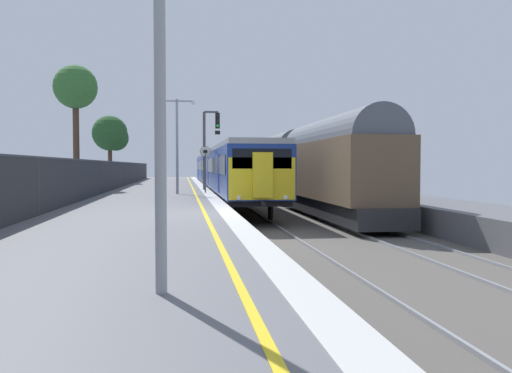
{
  "coord_description": "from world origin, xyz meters",
  "views": [
    {
      "loc": [
        -1.07,
        -16.75,
        1.53
      ],
      "look_at": [
        1.79,
        3.32,
        0.73
      ],
      "focal_mm": 36.53,
      "sensor_mm": 36.0,
      "label": 1
    }
  ],
  "objects_px": {
    "platform_lamp_near": "(159,23)",
    "background_tree_left": "(74,90)",
    "signal_gantry": "(208,141)",
    "freight_train_adjacent_track": "(279,165)",
    "speed_limit_sign": "(205,163)",
    "background_tree_centre": "(112,135)",
    "commuter_train_at_platform": "(222,169)",
    "platform_lamp_mid": "(177,138)"
  },
  "relations": [
    {
      "from": "platform_lamp_near",
      "to": "platform_lamp_mid",
      "type": "height_order",
      "value": "platform_lamp_near"
    },
    {
      "from": "speed_limit_sign",
      "to": "platform_lamp_mid",
      "type": "xyz_separation_m",
      "value": [
        -1.57,
        -0.85,
        1.39
      ]
    },
    {
      "from": "freight_train_adjacent_track",
      "to": "speed_limit_sign",
      "type": "relative_size",
      "value": 15.82
    },
    {
      "from": "background_tree_left",
      "to": "platform_lamp_near",
      "type": "bearing_deg",
      "value": -77.18
    },
    {
      "from": "commuter_train_at_platform",
      "to": "speed_limit_sign",
      "type": "xyz_separation_m",
      "value": [
        -1.85,
        -11.6,
        0.42
      ]
    },
    {
      "from": "speed_limit_sign",
      "to": "background_tree_centre",
      "type": "bearing_deg",
      "value": 112.25
    },
    {
      "from": "platform_lamp_near",
      "to": "background_tree_left",
      "type": "xyz_separation_m",
      "value": [
        -6.82,
        29.97,
        3.38
      ]
    },
    {
      "from": "signal_gantry",
      "to": "background_tree_centre",
      "type": "relative_size",
      "value": 0.84
    },
    {
      "from": "commuter_train_at_platform",
      "to": "signal_gantry",
      "type": "distance_m",
      "value": 8.25
    },
    {
      "from": "background_tree_left",
      "to": "speed_limit_sign",
      "type": "bearing_deg",
      "value": -38.33
    },
    {
      "from": "speed_limit_sign",
      "to": "platform_lamp_near",
      "type": "bearing_deg",
      "value": -93.85
    },
    {
      "from": "signal_gantry",
      "to": "background_tree_left",
      "type": "height_order",
      "value": "background_tree_left"
    },
    {
      "from": "speed_limit_sign",
      "to": "background_tree_centre",
      "type": "xyz_separation_m",
      "value": [
        -7.55,
        18.47,
        2.62
      ]
    },
    {
      "from": "commuter_train_at_platform",
      "to": "signal_gantry",
      "type": "height_order",
      "value": "signal_gantry"
    },
    {
      "from": "background_tree_left",
      "to": "background_tree_centre",
      "type": "relative_size",
      "value": 1.37
    },
    {
      "from": "platform_lamp_near",
      "to": "commuter_train_at_platform",
      "type": "bearing_deg",
      "value": 84.41
    },
    {
      "from": "platform_lamp_mid",
      "to": "speed_limit_sign",
      "type": "bearing_deg",
      "value": 28.33
    },
    {
      "from": "commuter_train_at_platform",
      "to": "platform_lamp_mid",
      "type": "bearing_deg",
      "value": -105.35
    },
    {
      "from": "background_tree_left",
      "to": "signal_gantry",
      "type": "bearing_deg",
      "value": -18.51
    },
    {
      "from": "signal_gantry",
      "to": "platform_lamp_near",
      "type": "xyz_separation_m",
      "value": [
        -1.94,
        -27.04,
        0.08
      ]
    },
    {
      "from": "signal_gantry",
      "to": "platform_lamp_mid",
      "type": "relative_size",
      "value": 0.97
    },
    {
      "from": "freight_train_adjacent_track",
      "to": "signal_gantry",
      "type": "relative_size",
      "value": 8.33
    },
    {
      "from": "commuter_train_at_platform",
      "to": "speed_limit_sign",
      "type": "bearing_deg",
      "value": -99.04
    },
    {
      "from": "platform_lamp_near",
      "to": "background_tree_centre",
      "type": "height_order",
      "value": "background_tree_centre"
    },
    {
      "from": "platform_lamp_near",
      "to": "background_tree_left",
      "type": "bearing_deg",
      "value": 102.82
    },
    {
      "from": "freight_train_adjacent_track",
      "to": "speed_limit_sign",
      "type": "xyz_separation_m",
      "value": [
        -5.85,
        -8.5,
        0.08
      ]
    },
    {
      "from": "signal_gantry",
      "to": "background_tree_centre",
      "type": "bearing_deg",
      "value": 118.22
    },
    {
      "from": "platform_lamp_near",
      "to": "background_tree_left",
      "type": "relative_size",
      "value": 0.66
    },
    {
      "from": "freight_train_adjacent_track",
      "to": "platform_lamp_near",
      "type": "relative_size",
      "value": 7.72
    },
    {
      "from": "platform_lamp_near",
      "to": "freight_train_adjacent_track",
      "type": "bearing_deg",
      "value": 76.88
    },
    {
      "from": "platform_lamp_mid",
      "to": "background_tree_left",
      "type": "relative_size",
      "value": 0.63
    },
    {
      "from": "platform_lamp_near",
      "to": "platform_lamp_mid",
      "type": "distance_m",
      "value": 22.49
    },
    {
      "from": "signal_gantry",
      "to": "background_tree_left",
      "type": "distance_m",
      "value": 9.87
    },
    {
      "from": "speed_limit_sign",
      "to": "platform_lamp_near",
      "type": "height_order",
      "value": "platform_lamp_near"
    },
    {
      "from": "platform_lamp_mid",
      "to": "background_tree_centre",
      "type": "distance_m",
      "value": 20.26
    },
    {
      "from": "speed_limit_sign",
      "to": "platform_lamp_near",
      "type": "relative_size",
      "value": 0.49
    },
    {
      "from": "freight_train_adjacent_track",
      "to": "background_tree_centre",
      "type": "relative_size",
      "value": 6.96
    },
    {
      "from": "signal_gantry",
      "to": "background_tree_centre",
      "type": "xyz_separation_m",
      "value": [
        -7.92,
        14.77,
        1.17
      ]
    },
    {
      "from": "freight_train_adjacent_track",
      "to": "signal_gantry",
      "type": "height_order",
      "value": "signal_gantry"
    },
    {
      "from": "speed_limit_sign",
      "to": "background_tree_left",
      "type": "bearing_deg",
      "value": 141.67
    },
    {
      "from": "signal_gantry",
      "to": "platform_lamp_mid",
      "type": "height_order",
      "value": "platform_lamp_mid"
    },
    {
      "from": "platform_lamp_near",
      "to": "background_tree_centre",
      "type": "relative_size",
      "value": 0.9
    }
  ]
}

